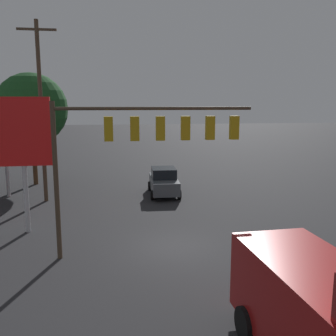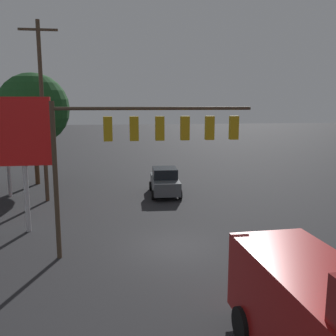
# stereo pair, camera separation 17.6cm
# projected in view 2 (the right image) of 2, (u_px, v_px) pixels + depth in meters

# --- Properties ---
(ground_plane) EXTENTS (200.00, 200.00, 0.00)m
(ground_plane) POSITION_uv_depth(u_px,v_px,m) (174.00, 246.00, 17.06)
(ground_plane) COLOR #262628
(traffic_signal_assembly) EXTENTS (8.27, 0.43, 6.53)m
(traffic_signal_assembly) POSITION_uv_depth(u_px,v_px,m) (145.00, 137.00, 15.49)
(traffic_signal_assembly) COLOR #473828
(traffic_signal_assembly) RESTS_ON ground
(utility_pole) EXTENTS (2.40, 0.26, 11.55)m
(utility_pole) POSITION_uv_depth(u_px,v_px,m) (42.00, 109.00, 24.02)
(utility_pole) COLOR #473828
(utility_pole) RESTS_ON ground
(price_sign) EXTENTS (2.76, 0.27, 6.75)m
(price_sign) POSITION_uv_depth(u_px,v_px,m) (23.00, 137.00, 18.25)
(price_sign) COLOR #B7B7BC
(price_sign) RESTS_ON ground
(sedan_far) EXTENTS (2.21, 4.47, 1.93)m
(sedan_far) POSITION_uv_depth(u_px,v_px,m) (165.00, 181.00, 26.58)
(sedan_far) COLOR #474C51
(sedan_far) RESTS_ON ground
(street_tree) EXTENTS (5.57, 5.57, 8.79)m
(street_tree) POSITION_uv_depth(u_px,v_px,m) (33.00, 109.00, 29.24)
(street_tree) COLOR #4C331E
(street_tree) RESTS_ON ground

